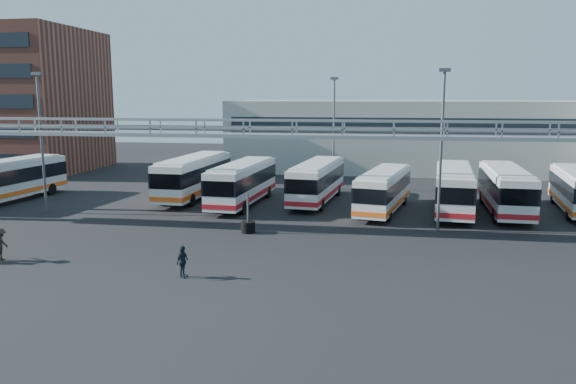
% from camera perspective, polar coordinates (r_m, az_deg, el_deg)
% --- Properties ---
extents(ground, '(140.00, 140.00, 0.00)m').
position_cam_1_polar(ground, '(31.48, -6.21, -6.04)').
color(ground, black).
rests_on(ground, ground).
extents(gantry, '(51.40, 5.15, 7.10)m').
position_cam_1_polar(gantry, '(36.12, -3.86, 4.91)').
color(gantry, gray).
rests_on(gantry, ground).
extents(apartment_building, '(18.00, 15.00, 16.00)m').
position_cam_1_polar(apartment_building, '(72.71, -26.43, 8.29)').
color(apartment_building, brown).
rests_on(apartment_building, ground).
extents(warehouse, '(42.00, 14.00, 8.00)m').
position_cam_1_polar(warehouse, '(67.42, 12.63, 5.63)').
color(warehouse, '#9E9E99').
rests_on(warehouse, ground).
extents(light_pole_left, '(0.70, 0.35, 10.21)m').
position_cam_1_polar(light_pole_left, '(44.47, -23.79, 5.29)').
color(light_pole_left, '#4C4F54').
rests_on(light_pole_left, ground).
extents(light_pole_mid, '(0.70, 0.35, 10.21)m').
position_cam_1_polar(light_pole_mid, '(36.46, 15.32, 4.98)').
color(light_pole_mid, '#4C4F54').
rests_on(light_pole_mid, ground).
extents(light_pole_back, '(0.70, 0.35, 10.21)m').
position_cam_1_polar(light_pole_back, '(51.41, 4.67, 6.56)').
color(light_pole_back, '#4C4F54').
rests_on(light_pole_back, ground).
extents(bus_0, '(3.82, 11.50, 3.43)m').
position_cam_1_polar(bus_0, '(50.95, -26.55, 1.21)').
color(bus_0, silver).
rests_on(bus_0, ground).
extents(bus_3, '(3.24, 11.69, 3.52)m').
position_cam_1_polar(bus_3, '(47.91, -9.53, 1.69)').
color(bus_3, silver).
rests_on(bus_3, ground).
extents(bus_4, '(3.27, 11.16, 3.35)m').
position_cam_1_polar(bus_4, '(44.45, -4.65, 1.05)').
color(bus_4, silver).
rests_on(bus_4, ground).
extents(bus_5, '(3.63, 11.02, 3.29)m').
position_cam_1_polar(bus_5, '(45.40, 2.96, 1.21)').
color(bus_5, silver).
rests_on(bus_5, ground).
extents(bus_6, '(4.30, 10.49, 3.10)m').
position_cam_1_polar(bus_6, '(42.26, 9.70, 0.31)').
color(bus_6, silver).
rests_on(bus_6, ground).
extents(bus_7, '(3.64, 11.31, 3.37)m').
position_cam_1_polar(bus_7, '(43.17, 16.48, 0.44)').
color(bus_7, silver).
rests_on(bus_7, ground).
extents(bus_8, '(3.06, 11.15, 3.35)m').
position_cam_1_polar(bus_8, '(44.10, 21.20, 0.36)').
color(bus_8, silver).
rests_on(bus_8, ground).
extents(pedestrian_c, '(0.82, 1.21, 1.74)m').
position_cam_1_polar(pedestrian_c, '(33.04, -27.16, -4.77)').
color(pedestrian_c, '#322521').
rests_on(pedestrian_c, ground).
extents(pedestrian_d, '(0.57, 0.97, 1.55)m').
position_cam_1_polar(pedestrian_d, '(27.26, -10.68, -6.96)').
color(pedestrian_d, black).
rests_on(pedestrian_d, ground).
extents(tire_stack, '(0.90, 0.90, 2.57)m').
position_cam_1_polar(tire_stack, '(35.56, -4.08, -3.45)').
color(tire_stack, black).
rests_on(tire_stack, ground).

